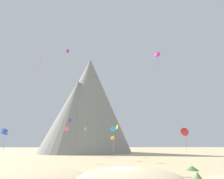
{
  "coord_description": "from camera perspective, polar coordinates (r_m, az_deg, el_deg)",
  "views": [
    {
      "loc": [
        -2.81,
        -28.08,
        4.76
      ],
      "look_at": [
        1.24,
        41.38,
        24.46
      ],
      "focal_mm": 30.36,
      "sensor_mm": 36.0,
      "label": 1
    }
  ],
  "objects": [
    {
      "name": "bush_near_left",
      "position": [
        41.15,
        -21.38,
        -21.09
      ],
      "size": [
        2.21,
        2.21,
        0.51
      ],
      "primitive_type": "cone",
      "rotation": [
        0.0,
        0.0,
        3.59
      ],
      "color": "#568442",
      "rests_on": "ground_plane"
    },
    {
      "name": "dune_foreground_right",
      "position": [
        36.77,
        -28.71,
        -21.44
      ],
      "size": [
        31.81,
        28.49,
        1.69
      ],
      "primitive_type": "ellipsoid",
      "rotation": [
        0.0,
        0.0,
        2.65
      ],
      "color": "#C6B284",
      "rests_on": "ground_plane"
    },
    {
      "name": "dune_midground",
      "position": [
        28.7,
        5.42,
        -25.29
      ],
      "size": [
        15.17,
        16.33,
        2.82
      ],
      "primitive_type": "ellipsoid",
      "rotation": [
        0.0,
        0.0,
        1.54
      ],
      "color": "#CCBA8E",
      "rests_on": "ground_plane"
    },
    {
      "name": "kite_lime_low",
      "position": [
        77.67,
        -8.02,
        -11.7
      ],
      "size": [
        0.84,
        0.89,
        4.35
      ],
      "rotation": [
        0.0,
        0.0,
        6.27
      ],
      "color": "#8CD133"
    },
    {
      "name": "rock_massif",
      "position": [
        103.45,
        -7.79,
        -5.36
      ],
      "size": [
        63.74,
        63.74,
        52.15
      ],
      "color": "gray",
      "rests_on": "ground_plane"
    },
    {
      "name": "ground_plane",
      "position": [
        28.62,
        2.59,
        -25.36
      ],
      "size": [
        400.0,
        400.0,
        0.0
      ],
      "primitive_type": "plane",
      "color": "#C6B284"
    },
    {
      "name": "bush_scatter_east",
      "position": [
        39.65,
        22.97,
        -20.97
      ],
      "size": [
        2.67,
        2.67,
        0.79
      ],
      "primitive_type": "cone",
      "rotation": [
        0.0,
        0.0,
        0.2
      ],
      "color": "#477238",
      "rests_on": "ground_plane"
    },
    {
      "name": "kite_magenta_high",
      "position": [
        78.36,
        13.45,
        10.27
      ],
      "size": [
        2.14,
        2.01,
        5.82
      ],
      "rotation": [
        0.0,
        0.0,
        5.55
      ],
      "color": "#D1339E"
    },
    {
      "name": "kite_white_low",
      "position": [
        70.06,
        -17.63,
        -13.46
      ],
      "size": [
        0.96,
        0.58,
        3.94
      ],
      "rotation": [
        0.0,
        0.0,
        5.07
      ],
      "color": "white"
    },
    {
      "name": "kite_indigo_low",
      "position": [
        79.09,
        -12.51,
        -9.05
      ],
      "size": [
        1.2,
        0.93,
        1.56
      ],
      "rotation": [
        0.0,
        0.0,
        0.0
      ],
      "color": "#5138B2"
    },
    {
      "name": "kite_violet_high",
      "position": [
        76.45,
        -13.2,
        11.14
      ],
      "size": [
        1.23,
        1.24,
        4.53
      ],
      "rotation": [
        0.0,
        0.0,
        3.35
      ],
      "color": "purple"
    },
    {
      "name": "kite_pink_high",
      "position": [
        53.53,
        -20.68,
        7.91
      ],
      "size": [
        0.32,
        0.98,
        4.59
      ],
      "rotation": [
        0.0,
        0.0,
        0.91
      ],
      "color": "pink"
    },
    {
      "name": "kite_rainbow_low",
      "position": [
        54.29,
        -13.54,
        -11.45
      ],
      "size": [
        1.32,
        0.56,
        1.3
      ],
      "rotation": [
        0.0,
        0.0,
        3.37
      ],
      "color": "#E5668C"
    },
    {
      "name": "bush_far_right",
      "position": [
        31.1,
        24.34,
        -22.45
      ],
      "size": [
        1.41,
        1.41,
        0.93
      ],
      "primitive_type": "cone",
      "rotation": [
        0.0,
        0.0,
        0.28
      ],
      "color": "#568442",
      "rests_on": "ground_plane"
    },
    {
      "name": "kite_yellow_low",
      "position": [
        57.94,
        0.24,
        -14.48
      ],
      "size": [
        1.14,
        1.12,
        4.67
      ],
      "rotation": [
        0.0,
        0.0,
        2.16
      ],
      "color": "yellow"
    },
    {
      "name": "kite_red_low",
      "position": [
        61.82,
        21.08,
        -11.8
      ],
      "size": [
        2.5,
        0.75,
        6.26
      ],
      "rotation": [
        0.0,
        0.0,
        0.03
      ],
      "color": "red"
    },
    {
      "name": "kite_cyan_low",
      "position": [
        72.53,
        0.29,
        -11.72
      ],
      "size": [
        2.22,
        1.13,
        6.05
      ],
      "rotation": [
        0.0,
        0.0,
        0.29
      ],
      "color": "#33BCDB"
    },
    {
      "name": "kite_blue_low",
      "position": [
        52.09,
        -29.66,
        -11.09
      ],
      "size": [
        1.47,
        1.5,
        5.05
      ],
      "rotation": [
        0.0,
        0.0,
        5.74
      ],
      "color": "blue"
    },
    {
      "name": "kite_gold_low",
      "position": [
        54.98,
        1.63,
        -11.34
      ],
      "size": [
        0.87,
        1.42,
        4.23
      ],
      "rotation": [
        0.0,
        0.0,
        1.9
      ],
      "color": "gold"
    }
  ]
}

